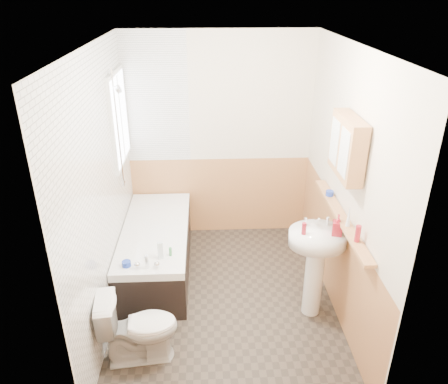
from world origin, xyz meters
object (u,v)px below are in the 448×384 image
at_px(toilet, 139,328).
at_px(medicine_cabinet, 347,147).
at_px(sink, 316,255).
at_px(pine_shelf, 341,217).
at_px(bathtub, 157,248).

distance_m(toilet, medicine_cabinet, 2.31).
height_order(toilet, sink, sink).
height_order(pine_shelf, medicine_cabinet, medicine_cabinet).
xyz_separation_m(sink, pine_shelf, (0.20, 0.04, 0.39)).
relative_size(bathtub, toilet, 2.52).
xyz_separation_m(bathtub, medicine_cabinet, (1.74, -0.72, 1.42)).
xyz_separation_m(bathtub, toilet, (-0.03, -1.26, 0.04)).
bearing_deg(pine_shelf, toilet, -163.07).
distance_m(bathtub, toilet, 1.26).
bearing_deg(toilet, bathtub, -7.80).
distance_m(bathtub, medicine_cabinet, 2.36).
distance_m(bathtub, sink, 1.78).
xyz_separation_m(toilet, pine_shelf, (1.80, 0.55, 0.72)).
bearing_deg(pine_shelf, bathtub, 158.00).
height_order(bathtub, medicine_cabinet, medicine_cabinet).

